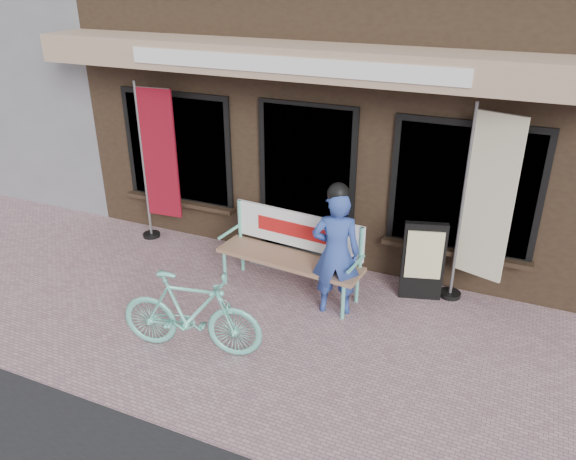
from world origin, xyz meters
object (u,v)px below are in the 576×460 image
at_px(nobori_red, 157,162).
at_px(nobori_cream, 483,209).
at_px(bicycle, 191,313).
at_px(bench, 293,247).
at_px(person, 336,251).
at_px(menu_stand, 423,261).

height_order(nobori_red, nobori_cream, nobori_cream).
relative_size(bicycle, nobori_red, 0.66).
relative_size(bench, bicycle, 1.23).
bearing_deg(person, nobori_cream, 12.01).
distance_m(bench, nobori_cream, 2.27).
height_order(bench, menu_stand, menu_stand).
distance_m(bicycle, nobori_red, 2.93).
bearing_deg(bench, person, -15.77).
bearing_deg(menu_stand, nobori_red, 162.38).
xyz_separation_m(bicycle, nobori_cream, (2.57, 2.13, 0.79)).
xyz_separation_m(person, nobori_cream, (1.45, 0.80, 0.46)).
bearing_deg(menu_stand, person, -157.89).
xyz_separation_m(nobori_red, menu_stand, (3.86, -0.11, -0.69)).
distance_m(bench, person, 0.72).
height_order(bicycle, menu_stand, menu_stand).
distance_m(bicycle, menu_stand, 2.84).
relative_size(bench, nobori_cream, 0.78).
relative_size(bicycle, menu_stand, 1.52).
distance_m(nobori_cream, menu_stand, 0.94).
xyz_separation_m(nobori_red, nobori_cream, (4.43, 0.00, 0.05)).
bearing_deg(person, bench, 142.00).
bearing_deg(nobori_red, bench, -18.04).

